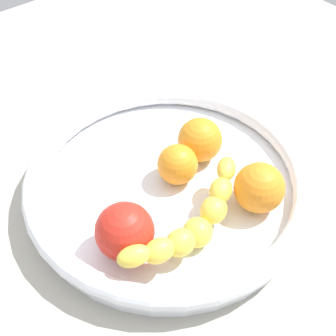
{
  "coord_description": "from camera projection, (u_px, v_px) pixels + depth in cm",
  "views": [
    {
      "loc": [
        25.83,
        31.4,
        50.2
      ],
      "look_at": [
        0.0,
        0.0,
        8.02
      ],
      "focal_mm": 50.3,
      "sensor_mm": 36.0,
      "label": 1
    }
  ],
  "objects": [
    {
      "name": "orange_mid_left",
      "position": [
        200.0,
        140.0,
        0.62
      ],
      "size": [
        5.95,
        5.95,
        5.95
      ],
      "primitive_type": "sphere",
      "color": "orange",
      "rests_on": "fruit_bowl"
    },
    {
      "name": "tomato_red",
      "position": [
        125.0,
        231.0,
        0.51
      ],
      "size": [
        6.65,
        6.65,
        6.65
      ],
      "primitive_type": "sphere",
      "color": "red",
      "rests_on": "fruit_bowl"
    },
    {
      "name": "kitchen_counter",
      "position": [
        168.0,
        202.0,
        0.63
      ],
      "size": [
        120.0,
        120.0,
        3.0
      ],
      "primitive_type": "cube",
      "color": "#ADA99B",
      "rests_on": "ground"
    },
    {
      "name": "orange_front",
      "position": [
        175.0,
        162.0,
        0.6
      ],
      "size": [
        5.24,
        5.24,
        5.24
      ],
      "primitive_type": "sphere",
      "color": "orange",
      "rests_on": "fruit_bowl"
    },
    {
      "name": "orange_mid_right",
      "position": [
        259.0,
        188.0,
        0.56
      ],
      "size": [
        6.18,
        6.18,
        6.18
      ],
      "primitive_type": "sphere",
      "color": "orange",
      "rests_on": "fruit_bowl"
    },
    {
      "name": "fruit_bowl",
      "position": [
        168.0,
        182.0,
        0.61
      ],
      "size": [
        36.58,
        36.58,
        4.6
      ],
      "color": "white",
      "rests_on": "kitchen_counter"
    },
    {
      "name": "banana_draped_left",
      "position": [
        193.0,
        223.0,
        0.53
      ],
      "size": [
        20.23,
        7.53,
        5.48
      ],
      "color": "yellow",
      "rests_on": "fruit_bowl"
    }
  ]
}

